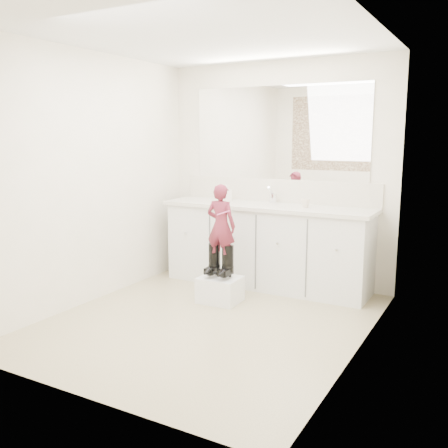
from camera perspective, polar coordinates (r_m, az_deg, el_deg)
The scene contains 19 objects.
floor at distance 4.48m, azimuth -1.75°, elevation -11.01°, with size 3.00×3.00×0.00m, color #827455.
ceiling at distance 4.26m, azimuth -1.94°, elevation 20.76°, with size 3.00×3.00×0.00m, color white.
wall_back at distance 5.54m, azimuth 6.20°, elevation 5.74°, with size 2.60×2.60×0.00m, color beige.
wall_front at distance 3.02m, azimuth -16.62°, elevation 1.89°, with size 2.60×2.60×0.00m, color beige.
wall_left at distance 4.99m, azimuth -14.81°, elevation 5.02°, with size 3.00×3.00×0.00m, color beige.
wall_right at distance 3.71m, azimuth 15.70°, elevation 3.36°, with size 3.00×3.00×0.00m, color beige.
vanity_cabinet at distance 5.40m, azimuth 4.90°, elevation -2.66°, with size 2.20×0.55×0.85m, color silver.
countertop at distance 5.31m, azimuth 4.91°, elevation 2.00°, with size 2.28×0.58×0.04m, color beige.
backsplash at distance 5.54m, azimuth 6.10°, elevation 3.83°, with size 2.28×0.03×0.25m, color beige.
mirror at distance 5.51m, azimuth 6.24°, elevation 10.30°, with size 2.00×0.02×1.00m, color white.
dot_panel at distance 3.00m, azimuth -16.91°, elevation 10.45°, with size 2.00×0.01×1.20m, color #472819.
faucet at distance 5.45m, azimuth 5.63°, elevation 2.94°, with size 0.08×0.08×0.10m, color silver.
cup at distance 5.14m, azimuth 9.29°, elevation 2.36°, with size 0.09×0.09×0.09m, color beige.
soap_bottle at distance 5.54m, azimuth 0.28°, elevation 3.61°, with size 0.09×0.09×0.20m, color white.
step_stool at distance 4.93m, azimuth -0.46°, elevation -7.49°, with size 0.39×0.32×0.25m, color white.
boot_left at distance 4.90m, azimuth -1.11°, elevation -4.11°, with size 0.12×0.22×0.32m, color black, non-canonical shape.
boot_right at distance 4.83m, azimuth 0.43°, elevation -4.32°, with size 0.12×0.22×0.32m, color black, non-canonical shape.
toddler at distance 4.79m, azimuth -0.35°, elevation -0.23°, with size 0.30×0.19×0.81m, color #A33243.
toothbrush at distance 4.67m, azimuth -0.08°, elevation 1.29°, with size 0.01×0.01×0.14m, color #E75A9D.
Camera 1 is at (2.15, -3.59, 1.60)m, focal length 40.00 mm.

